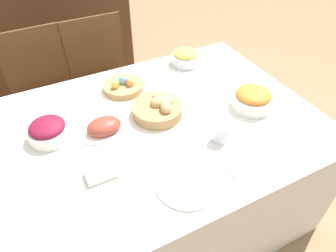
# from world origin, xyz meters

# --- Properties ---
(ground_plane) EXTENTS (12.00, 12.00, 0.00)m
(ground_plane) POSITION_xyz_m (0.00, 0.00, 0.00)
(ground_plane) COLOR #937551
(dining_table) EXTENTS (1.57, 1.16, 0.73)m
(dining_table) POSITION_xyz_m (0.00, 0.00, 0.36)
(dining_table) COLOR silver
(dining_table) RESTS_ON ground
(chair_far_center) EXTENTS (0.42, 0.42, 0.90)m
(chair_far_center) POSITION_xyz_m (-0.03, 0.89, 0.49)
(chair_far_center) COLOR brown
(chair_far_center) RESTS_ON ground
(chair_far_left) EXTENTS (0.44, 0.44, 0.90)m
(chair_far_left) POSITION_xyz_m (-0.45, 0.89, 0.49)
(chair_far_left) COLOR brown
(chair_far_left) RESTS_ON ground
(sideboard) EXTENTS (1.35, 0.44, 0.95)m
(sideboard) POSITION_xyz_m (-0.20, 1.81, 0.48)
(sideboard) COLOR #4C2D19
(sideboard) RESTS_ON ground
(bread_basket) EXTENTS (0.25, 0.25, 0.11)m
(bread_basket) POSITION_xyz_m (0.03, 0.06, 0.76)
(bread_basket) COLOR #AD8451
(bread_basket) RESTS_ON dining_table
(egg_basket) EXTENTS (0.23, 0.23, 0.08)m
(egg_basket) POSITION_xyz_m (-0.05, 0.35, 0.75)
(egg_basket) COLOR #AD8451
(egg_basket) RESTS_ON dining_table
(ham_platter) EXTENTS (0.25, 0.18, 0.08)m
(ham_platter) POSITION_xyz_m (-0.26, 0.06, 0.75)
(ham_platter) COLOR white
(ham_platter) RESTS_ON dining_table
(beet_salad_bowl) EXTENTS (0.19, 0.19, 0.10)m
(beet_salad_bowl) POSITION_xyz_m (-0.50, 0.13, 0.77)
(beet_salad_bowl) COLOR white
(beet_salad_bowl) RESTS_ON dining_table
(carrot_bowl) EXTENTS (0.21, 0.21, 0.11)m
(carrot_bowl) POSITION_xyz_m (0.49, -0.11, 0.78)
(carrot_bowl) COLOR white
(carrot_bowl) RESTS_ON dining_table
(pineapple_bowl) EXTENTS (0.17, 0.17, 0.10)m
(pineapple_bowl) POSITION_xyz_m (0.40, 0.44, 0.77)
(pineapple_bowl) COLOR silver
(pineapple_bowl) RESTS_ON dining_table
(dinner_plate) EXTENTS (0.26, 0.26, 0.01)m
(dinner_plate) POSITION_xyz_m (-0.06, -0.39, 0.73)
(dinner_plate) COLOR white
(dinner_plate) RESTS_ON dining_table
(fork) EXTENTS (0.02, 0.17, 0.00)m
(fork) POSITION_xyz_m (-0.22, -0.39, 0.73)
(fork) COLOR #B7B7BC
(fork) RESTS_ON dining_table
(knife) EXTENTS (0.02, 0.17, 0.00)m
(knife) POSITION_xyz_m (0.09, -0.39, 0.73)
(knife) COLOR #B7B7BC
(knife) RESTS_ON dining_table
(spoon) EXTENTS (0.02, 0.17, 0.00)m
(spoon) POSITION_xyz_m (0.12, -0.39, 0.73)
(spoon) COLOR #B7B7BC
(spoon) RESTS_ON dining_table
(drinking_cup) EXTENTS (0.07, 0.07, 0.08)m
(drinking_cup) POSITION_xyz_m (0.20, -0.24, 0.77)
(drinking_cup) COLOR silver
(drinking_cup) RESTS_ON dining_table
(butter_dish) EXTENTS (0.13, 0.08, 0.03)m
(butter_dish) POSITION_xyz_m (-0.35, -0.19, 0.74)
(butter_dish) COLOR white
(butter_dish) RESTS_ON dining_table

